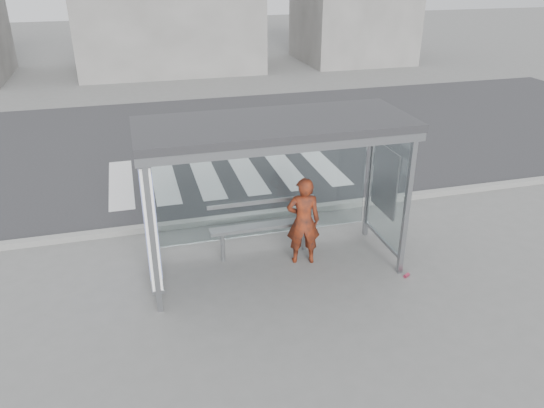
% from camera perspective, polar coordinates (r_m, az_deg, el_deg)
% --- Properties ---
extents(ground, '(80.00, 80.00, 0.00)m').
position_cam_1_polar(ground, '(9.20, 0.29, -6.88)').
color(ground, slate).
rests_on(ground, ground).
extents(road, '(30.00, 10.00, 0.01)m').
position_cam_1_polar(road, '(15.44, -6.76, 6.67)').
color(road, '#2D2D2F').
rests_on(road, ground).
extents(curb, '(30.00, 0.18, 0.12)m').
position_cam_1_polar(curb, '(10.82, -2.49, -1.28)').
color(curb, gray).
rests_on(curb, ground).
extents(crosswalk, '(5.55, 3.00, 0.00)m').
position_cam_1_polar(crosswalk, '(13.12, -5.01, 3.32)').
color(crosswalk, silver).
rests_on(crosswalk, ground).
extents(bus_shelter, '(4.25, 1.65, 2.62)m').
position_cam_1_polar(bus_shelter, '(8.28, -2.28, 4.67)').
color(bus_shelter, gray).
rests_on(bus_shelter, ground).
extents(building_center, '(8.00, 5.00, 5.00)m').
position_cam_1_polar(building_center, '(25.69, -11.23, 19.54)').
color(building_center, slate).
rests_on(building_center, ground).
extents(person, '(0.64, 0.49, 1.58)m').
position_cam_1_polar(person, '(9.02, 3.39, -1.84)').
color(person, '#EA5A16').
rests_on(person, ground).
extents(bench, '(1.93, 0.33, 0.99)m').
position_cam_1_polar(bench, '(9.31, -0.89, -2.30)').
color(bench, gray).
rests_on(bench, ground).
extents(soda_can, '(0.13, 0.11, 0.06)m').
position_cam_1_polar(soda_can, '(9.22, 14.28, -7.45)').
color(soda_can, '#C93B5A').
rests_on(soda_can, ground).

